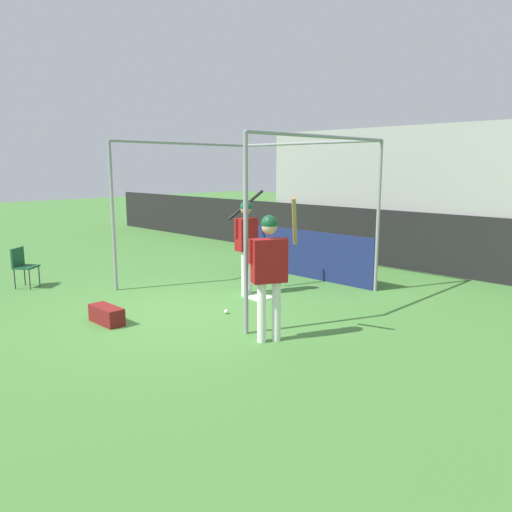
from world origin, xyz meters
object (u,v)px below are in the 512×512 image
Objects in this scene: player_batter at (246,238)px; folding_chair at (22,263)px; player_waiting at (270,265)px; baseball at (226,312)px; equipment_bag at (107,315)px.

player_batter reaches higher than folding_chair.
player_batter is 4.78m from folding_chair.
player_batter is 0.97× the size of player_waiting.
baseball is (4.45, 1.71, -0.48)m from folding_chair.
player_waiting is 2.93m from equipment_bag.
player_waiting is (2.16, -1.64, -0.01)m from player_batter.
folding_chair is 4.79m from baseball.
equipment_bag is (-0.30, -2.89, -1.00)m from player_batter.
equipment_bag is 9.46× the size of baseball.
player_batter is 2.71m from player_waiting.
baseball is at bearing 101.17° from player_waiting.
player_batter is 1.76m from baseball.
player_waiting is 1.88m from baseball.
folding_chair is at bearing 132.85° from player_batter.
player_batter is at bearing 81.45° from player_waiting.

